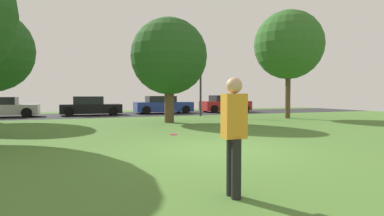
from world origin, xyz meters
TOP-DOWN VIEW (x-y plane):
  - ground_plane at (0.00, 0.00)m, footprint 44.00×44.00m
  - road_strip at (0.00, 16.00)m, footprint 44.00×6.40m
  - oak_tree_right at (1.11, 8.20)m, footprint 4.05×4.05m
  - oak_tree_left at (8.96, 8.30)m, footprint 4.28×4.28m
  - person_thrower at (-1.52, -3.46)m, footprint 0.33×0.30m
  - frisbee_disc at (-0.22, 3.36)m, footprint 0.27×0.27m
  - parked_car_silver at (-8.04, 15.89)m, footprint 4.26×2.00m
  - parked_car_black at (-2.51, 15.82)m, footprint 4.21×1.95m
  - parked_car_blue at (3.04, 16.21)m, footprint 4.57×2.05m
  - parked_car_red at (8.59, 16.09)m, footprint 4.27×2.04m
  - street_lamp_post at (4.63, 12.20)m, footprint 0.14×0.14m

SIDE VIEW (x-z plane):
  - ground_plane at x=0.00m, z-range 0.00..0.00m
  - road_strip at x=0.00m, z-range 0.00..0.01m
  - frisbee_disc at x=-0.22m, z-range 0.00..0.03m
  - parked_car_silver at x=-8.04m, z-range -0.05..1.29m
  - parked_car_black at x=-2.51m, z-range -0.06..1.31m
  - parked_car_blue at x=3.04m, z-range -0.05..1.34m
  - parked_car_red at x=8.59m, z-range -0.06..1.39m
  - person_thrower at x=-1.52m, z-range 0.09..1.81m
  - street_lamp_post at x=4.63m, z-range 0.00..4.50m
  - oak_tree_right at x=1.11m, z-range 0.73..6.27m
  - oak_tree_left at x=8.96m, z-range 1.22..7.98m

